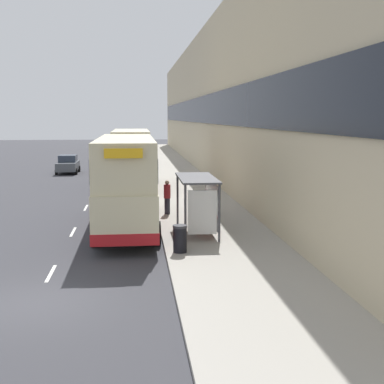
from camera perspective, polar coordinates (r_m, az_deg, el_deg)
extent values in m
plane|color=#38383D|center=(16.16, -16.40, -11.33)|extent=(220.00, 220.00, 0.00)
cube|color=#A39E93|center=(53.87, -2.24, 2.50)|extent=(5.00, 93.00, 0.14)
cube|color=#C6B793|center=(54.05, 2.02, 9.40)|extent=(3.00, 93.00, 13.10)
cube|color=black|center=(53.85, 0.37, 8.71)|extent=(0.12, 89.28, 2.36)
cube|color=silver|center=(18.91, -14.82, -8.40)|extent=(0.12, 2.00, 0.01)
cube|color=silver|center=(25.27, -12.57, -4.18)|extent=(0.12, 2.00, 0.01)
cube|color=silver|center=(31.73, -11.25, -1.66)|extent=(0.12, 2.00, 0.01)
cube|color=silver|center=(38.25, -10.38, 0.00)|extent=(0.12, 2.00, 0.01)
cube|color=silver|center=(44.80, -9.76, 1.18)|extent=(0.12, 2.00, 0.01)
cube|color=silver|center=(51.36, -9.30, 2.06)|extent=(0.12, 2.00, 0.01)
cube|color=silver|center=(57.93, -8.95, 2.74)|extent=(0.12, 2.00, 0.01)
cube|color=#4C4C51|center=(23.61, 0.52, 1.50)|extent=(1.60, 4.20, 0.08)
cylinder|color=#4C4C51|center=(21.75, -0.71, -2.36)|extent=(0.10, 0.10, 2.40)
cylinder|color=#4C4C51|center=(25.68, -1.55, -0.76)|extent=(0.10, 0.10, 2.40)
cylinder|color=#4C4C51|center=(21.93, 2.94, -2.29)|extent=(0.10, 0.10, 2.40)
cylinder|color=#4C4C51|center=(25.83, 1.55, -0.71)|extent=(0.10, 0.10, 2.40)
cube|color=#99A8B2|center=(23.85, 2.12, -1.15)|extent=(0.04, 3.68, 1.92)
cube|color=white|center=(21.88, 1.10, -2.18)|extent=(1.19, 0.10, 1.82)
cube|color=maroon|center=(23.95, 1.10, -3.23)|extent=(0.36, 2.80, 0.08)
cube|color=beige|center=(25.36, -6.98, -0.74)|extent=(2.55, 11.07, 1.85)
cube|color=beige|center=(25.14, -7.05, 3.55)|extent=(2.50, 10.74, 1.95)
cube|color=#B2191E|center=(25.47, -6.95, -2.29)|extent=(2.58, 11.13, 0.45)
cube|color=#2D3847|center=(25.30, -6.99, 0.09)|extent=(2.58, 10.41, 0.81)
cube|color=#2D3847|center=(25.15, -7.05, 3.33)|extent=(2.55, 10.41, 0.94)
cube|color=yellow|center=(19.59, -7.33, 4.11)|extent=(1.40, 0.08, 0.36)
cylinder|color=black|center=(29.27, -9.34, -1.44)|extent=(0.30, 1.00, 1.00)
cylinder|color=black|center=(29.23, -4.34, -1.37)|extent=(0.30, 1.00, 1.00)
cylinder|color=black|center=(22.21, -10.36, -4.49)|extent=(0.30, 1.00, 1.00)
cylinder|color=black|center=(22.17, -3.76, -4.40)|extent=(0.30, 1.00, 1.00)
cube|color=beige|center=(38.98, -6.47, 2.34)|extent=(2.55, 10.09, 1.85)
cube|color=beige|center=(38.84, -6.52, 5.13)|extent=(2.50, 9.79, 1.95)
cube|color=#B2191E|center=(39.06, -6.46, 1.31)|extent=(2.58, 10.14, 0.45)
cube|color=#2D3847|center=(38.95, -6.48, 2.88)|extent=(2.58, 9.48, 0.81)
cube|color=#2D3847|center=(38.85, -6.51, 4.98)|extent=(2.55, 9.48, 0.94)
cube|color=yellow|center=(33.80, -6.59, 5.75)|extent=(1.40, 0.08, 0.36)
cylinder|color=black|center=(42.52, -8.15, 1.52)|extent=(0.30, 1.00, 1.00)
cylinder|color=black|center=(42.50, -4.71, 1.58)|extent=(0.30, 1.00, 1.00)
cylinder|color=black|center=(36.02, -8.50, 0.35)|extent=(0.30, 1.00, 1.00)
cylinder|color=black|center=(36.00, -4.45, 0.41)|extent=(0.30, 1.00, 1.00)
cube|color=navy|center=(58.02, -6.14, 3.49)|extent=(1.81, 4.05, 0.82)
cube|color=#2D3847|center=(57.77, -6.15, 4.21)|extent=(1.60, 1.95, 0.67)
cylinder|color=black|center=(59.32, -7.01, 3.18)|extent=(0.20, 0.60, 0.60)
cylinder|color=black|center=(59.32, -5.25, 3.21)|extent=(0.20, 0.60, 0.60)
cylinder|color=black|center=(56.81, -7.04, 2.97)|extent=(0.20, 0.60, 0.60)
cylinder|color=black|center=(56.81, -5.21, 3.00)|extent=(0.20, 0.60, 0.60)
cube|color=#B7B799|center=(83.59, -6.17, 4.86)|extent=(1.85, 4.51, 0.77)
cube|color=#2D3847|center=(83.33, -6.18, 5.33)|extent=(1.63, 2.16, 0.63)
cylinder|color=black|center=(85.01, -6.80, 4.64)|extent=(0.20, 0.60, 0.60)
cylinder|color=black|center=(85.01, -5.54, 4.66)|extent=(0.20, 0.60, 0.60)
cylinder|color=black|center=(82.22, -6.82, 4.53)|extent=(0.20, 0.60, 0.60)
cylinder|color=black|center=(82.22, -5.52, 4.55)|extent=(0.20, 0.60, 0.60)
cube|color=#4C5156|center=(51.45, -13.10, 2.72)|extent=(1.80, 4.18, 0.77)
cube|color=#2D3847|center=(51.60, -13.10, 3.51)|extent=(1.58, 2.01, 0.63)
cylinder|color=black|center=(50.10, -12.24, 2.17)|extent=(0.20, 0.60, 0.60)
cylinder|color=black|center=(50.33, -14.28, 2.13)|extent=(0.20, 0.60, 0.60)
cylinder|color=black|center=(52.67, -11.95, 2.46)|extent=(0.20, 0.60, 0.60)
cylinder|color=black|center=(52.88, -13.89, 2.42)|extent=(0.20, 0.60, 0.60)
cylinder|color=#23232D|center=(28.36, -2.66, -1.50)|extent=(0.29, 0.29, 0.86)
cylinder|color=maroon|center=(28.24, -2.67, 0.07)|extent=(0.36, 0.36, 0.72)
sphere|color=tan|center=(28.18, -2.68, 1.02)|extent=(0.23, 0.23, 0.23)
cylinder|color=#23232D|center=(28.36, 2.10, -1.51)|extent=(0.29, 0.29, 0.85)
cylinder|color=navy|center=(28.24, 2.11, 0.04)|extent=(0.35, 0.35, 0.71)
sphere|color=tan|center=(28.18, 2.11, 0.98)|extent=(0.23, 0.23, 0.23)
cylinder|color=black|center=(20.41, -1.29, -5.14)|extent=(0.52, 0.52, 0.95)
cylinder|color=#2D2D33|center=(20.29, -1.30, -3.70)|extent=(0.55, 0.55, 0.10)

